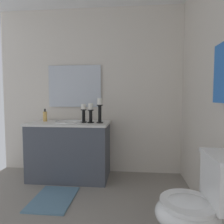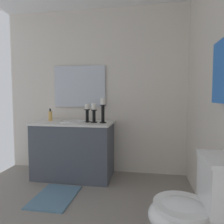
# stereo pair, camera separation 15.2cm
# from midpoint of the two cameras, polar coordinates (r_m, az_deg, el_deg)

# --- Properties ---
(wall_left) EXTENTS (0.04, 2.77, 2.45)m
(wall_left) POSITION_cam_midpoint_polar(r_m,az_deg,el_deg) (3.14, -3.50, 5.74)
(wall_left) COLOR silver
(wall_left) RESTS_ON ground
(vanity_cabinet) EXTENTS (0.58, 1.11, 0.79)m
(vanity_cabinet) POSITION_cam_midpoint_polar(r_m,az_deg,el_deg) (2.98, -9.17, -10.27)
(vanity_cabinet) COLOR #474C56
(vanity_cabinet) RESTS_ON ground
(sink_basin) EXTENTS (0.40, 0.40, 0.24)m
(sink_basin) POSITION_cam_midpoint_polar(r_m,az_deg,el_deg) (2.92, -9.24, -3.47)
(sink_basin) COLOR white
(sink_basin) RESTS_ON vanity_cabinet
(mirror) EXTENTS (0.02, 0.80, 0.62)m
(mirror) POSITION_cam_midpoint_polar(r_m,az_deg,el_deg) (3.16, -7.71, 7.12)
(mirror) COLOR silver
(candle_holder_tall) EXTENTS (0.09, 0.09, 0.33)m
(candle_holder_tall) POSITION_cam_midpoint_polar(r_m,az_deg,el_deg) (2.74, -0.98, 0.60)
(candle_holder_tall) COLOR black
(candle_holder_tall) RESTS_ON vanity_cabinet
(candle_holder_short) EXTENTS (0.09, 0.09, 0.26)m
(candle_holder_short) POSITION_cam_midpoint_polar(r_m,az_deg,el_deg) (2.77, -3.51, -0.14)
(candle_holder_short) COLOR black
(candle_holder_short) RESTS_ON vanity_cabinet
(candle_holder_mid) EXTENTS (0.09, 0.09, 0.25)m
(candle_holder_mid) POSITION_cam_midpoint_polar(r_m,az_deg,el_deg) (2.83, -5.43, -0.21)
(candle_holder_mid) COLOR black
(candle_holder_mid) RESTS_ON vanity_cabinet
(soap_bottle) EXTENTS (0.06, 0.06, 0.18)m
(soap_bottle) POSITION_cam_midpoint_polar(r_m,az_deg,el_deg) (3.10, -15.53, -1.02)
(soap_bottle) COLOR #E5B259
(soap_bottle) RESTS_ON vanity_cabinet
(toilet) EXTENTS (0.39, 0.54, 0.75)m
(toilet) POSITION_cam_midpoint_polar(r_m,az_deg,el_deg) (1.66, 24.16, -24.01)
(toilet) COLOR white
(toilet) RESTS_ON ground
(towel_near_vanity) EXTENTS (0.28, 0.03, 0.44)m
(towel_near_vanity) POSITION_cam_midpoint_polar(r_m,az_deg,el_deg) (1.69, 30.55, 9.67)
(towel_near_vanity) COLOR blue
(towel_near_vanity) RESTS_ON towel_bar
(bath_mat) EXTENTS (0.60, 0.44, 0.02)m
(bath_mat) POSITION_cam_midpoint_polar(r_m,az_deg,el_deg) (2.57, -13.93, -22.05)
(bath_mat) COLOR slate
(bath_mat) RESTS_ON ground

